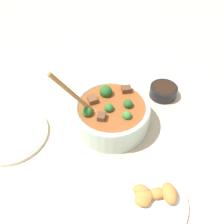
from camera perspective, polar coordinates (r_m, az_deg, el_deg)
The scene contains 5 objects.
ground_plane at distance 0.73m, azimuth -0.00°, elevation -3.06°, with size 4.00×4.00×0.00m, color #C6B293.
stew_bowl at distance 0.69m, azimuth -0.07°, elevation -0.25°, with size 0.28×0.24×0.25m.
condiment_bowl at distance 0.83m, azimuth 13.28°, elevation 5.42°, with size 0.10×0.10×0.04m.
empty_plate at distance 0.76m, azimuth -24.62°, elevation -5.22°, with size 0.22×0.22×0.02m.
food_plate at distance 0.60m, azimuth 8.79°, elevation -21.30°, with size 0.22×0.22×0.05m.
Camera 1 is at (0.10, 0.45, 0.56)m, focal length 35.00 mm.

